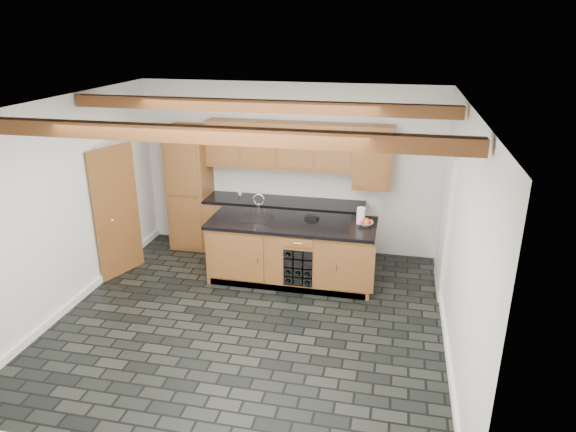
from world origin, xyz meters
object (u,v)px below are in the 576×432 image
island (292,251)px  kitchen_scale (312,217)px  paper_towel (361,216)px  fruit_bowl (365,223)px

island → kitchen_scale: 0.58m
island → paper_towel: bearing=8.3°
island → kitchen_scale: kitchen_scale is taller
island → paper_towel: paper_towel is taller
fruit_bowl → kitchen_scale: bearing=174.1°
fruit_bowl → paper_towel: (-0.07, 0.05, 0.09)m
island → kitchen_scale: bearing=34.6°
kitchen_scale → paper_towel: bearing=16.7°
kitchen_scale → paper_towel: (0.72, -0.04, 0.09)m
paper_towel → kitchen_scale: bearing=177.2°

